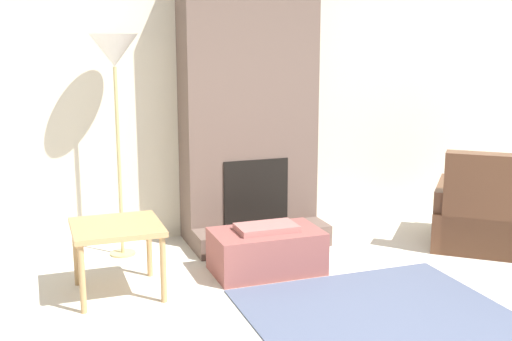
% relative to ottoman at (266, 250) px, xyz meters
% --- Properties ---
extents(wall_back, '(8.03, 0.06, 2.60)m').
position_rel_ottoman_xyz_m(wall_back, '(0.18, 1.23, 1.12)').
color(wall_back, beige).
rests_on(wall_back, ground_plane).
extents(fireplace, '(1.25, 0.78, 2.60)m').
position_rel_ottoman_xyz_m(fireplace, '(0.18, 0.96, 1.05)').
color(fireplace, brown).
rests_on(fireplace, ground_plane).
extents(ottoman, '(0.89, 0.53, 0.40)m').
position_rel_ottoman_xyz_m(ottoman, '(0.00, 0.00, 0.00)').
color(ottoman, '#8C4C47').
rests_on(ottoman, ground_plane).
extents(armchair, '(1.22, 1.24, 0.92)m').
position_rel_ottoman_xyz_m(armchair, '(2.09, -0.03, 0.08)').
color(armchair, brown).
rests_on(armchair, ground_plane).
extents(side_table, '(0.65, 0.64, 0.54)m').
position_rel_ottoman_xyz_m(side_table, '(-1.21, -0.05, 0.28)').
color(side_table, tan).
rests_on(side_table, ground_plane).
extents(floor_lamp_left, '(0.40, 0.40, 1.93)m').
position_rel_ottoman_xyz_m(floor_lamp_left, '(-1.06, 0.83, 1.54)').
color(floor_lamp_left, tan).
rests_on(floor_lamp_left, ground_plane).
extents(area_rug, '(1.80, 1.60, 0.01)m').
position_rel_ottoman_xyz_m(area_rug, '(0.44, -1.10, -0.18)').
color(area_rug, '#4C5670').
rests_on(area_rug, ground_plane).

